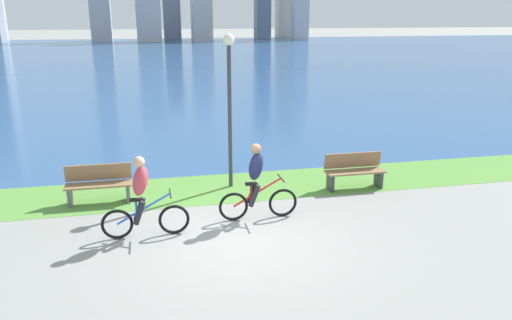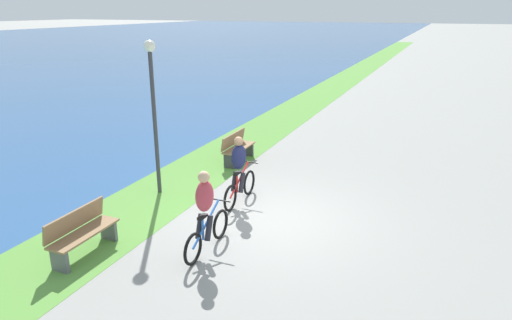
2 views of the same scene
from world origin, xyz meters
The scene contains 8 objects.
ground_plane centered at (0.00, 0.00, 0.00)m, with size 300.00×300.00×0.00m, color gray.
grass_strip_bayside centered at (0.00, 3.08, 0.00)m, with size 120.00×2.22×0.01m, color #59933D.
bay_water_surface centered at (0.00, 45.60, 0.00)m, with size 300.00×82.80×0.00m, color #2D568C.
cyclist_lead centered at (0.57, 1.00, 0.83)m, with size 1.72×0.52×1.67m.
cyclist_trailing centered at (-1.79, 0.60, 0.83)m, with size 1.72×0.52×1.66m.
bench_near_path centered at (-2.81, 2.73, 0.45)m, with size 1.50×0.47×0.90m.
bench_far_along_path centered at (3.40, 2.39, 0.45)m, with size 1.50×0.47×0.90m.
lamppost_tall centered at (0.37, 3.17, 2.50)m, with size 0.28×0.28×3.80m.
Camera 1 is at (-1.55, -8.59, 4.23)m, focal length 34.47 mm.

